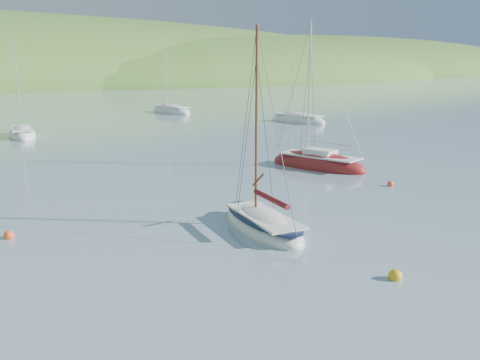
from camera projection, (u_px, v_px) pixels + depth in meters
ground at (365, 272)px, 18.70m from camera, size 700.00×700.00×0.00m
daysailer_white at (263, 225)px, 23.38m from camera, size 3.28×6.37×9.33m
sloop_red at (318, 165)px, 36.87m from camera, size 4.34×7.64×10.71m
distant_sloop_a at (22, 135)px, 51.90m from camera, size 3.64×7.32×9.99m
distant_sloop_b at (171, 112)px, 75.28m from camera, size 3.77×8.45×11.67m
distant_sloop_d at (298, 121)px, 63.91m from camera, size 4.12×8.17×11.14m
mooring_buoys at (266, 233)px, 22.60m from camera, size 21.02×12.39×0.47m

